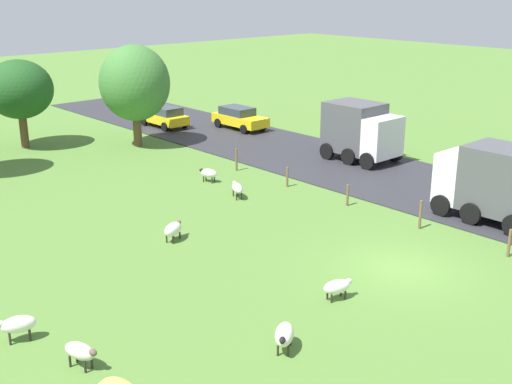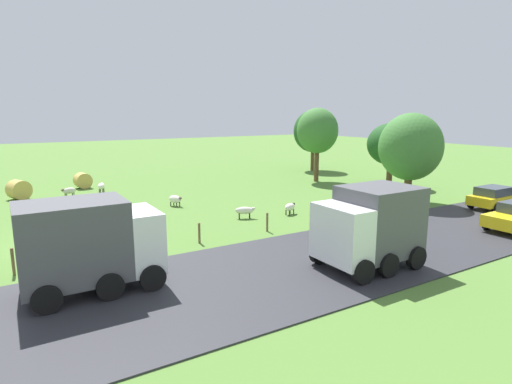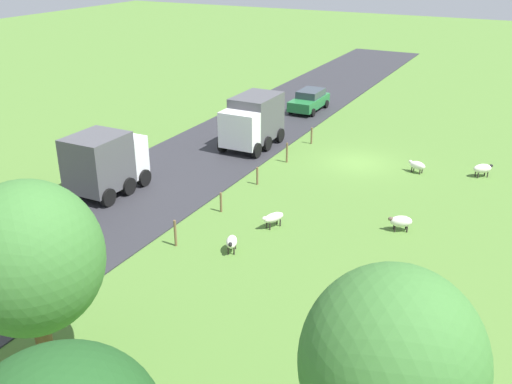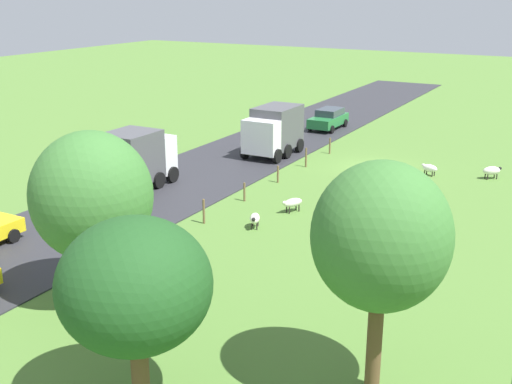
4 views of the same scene
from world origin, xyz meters
name	(u,v)px [view 3 (image 3 of 4)]	position (x,y,z in m)	size (l,w,h in m)	color
ground_plane	(358,163)	(0.00, 0.00, 0.00)	(160.00, 160.00, 0.00)	#517A33
road_strip	(230,141)	(9.20, 0.00, 0.03)	(8.00, 80.00, 0.06)	#2D2D33
sheep_0	(401,221)	(-4.67, 7.99, 0.50)	(1.19, 0.94, 0.77)	silver
sheep_1	(417,165)	(-3.62, 0.01, 0.47)	(1.14, 0.74, 0.71)	white
sheep_2	(232,242)	(1.49, 13.45, 0.49)	(0.80, 1.08, 0.73)	silver
sheep_3	(273,218)	(0.89, 10.42, 0.51)	(0.91, 1.28, 0.74)	silver
sheep_4	(483,169)	(-7.18, -1.06, 0.52)	(1.20, 1.12, 0.79)	silver
tree_0	(392,364)	(-7.96, 23.37, 4.78)	(3.87, 3.87, 6.92)	brown
tree_3	(29,258)	(3.05, 22.80, 4.06)	(4.45, 4.45, 6.47)	brown
fence_post_0	(312,136)	(4.02, -2.11, 0.57)	(0.12, 0.12, 1.14)	brown
fence_post_1	(287,153)	(4.02, 1.95, 0.64)	(0.12, 0.12, 1.27)	brown
fence_post_2	(257,176)	(4.02, 6.01, 0.52)	(0.12, 0.12, 1.05)	brown
fence_post_3	(221,202)	(4.02, 10.07, 0.53)	(0.12, 0.12, 1.06)	brown
fence_post_4	(175,233)	(4.02, 14.13, 0.64)	(0.12, 0.12, 1.28)	brown
truck_0	(105,161)	(10.80, 10.80, 1.84)	(2.85, 4.25, 3.37)	white
truck_1	(253,120)	(7.26, 0.31, 1.85)	(2.77, 4.81, 3.35)	white
car_2	(309,100)	(7.33, -9.73, 0.91)	(2.12, 4.51, 1.64)	#237238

